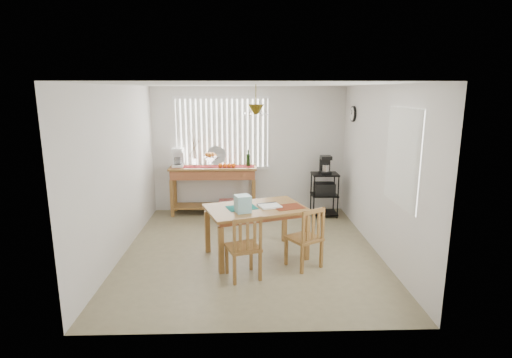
{
  "coord_description": "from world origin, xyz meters",
  "views": [
    {
      "loc": [
        -0.1,
        -6.03,
        2.51
      ],
      "look_at": [
        0.1,
        0.55,
        1.05
      ],
      "focal_mm": 28.0,
      "sensor_mm": 36.0,
      "label": 1
    }
  ],
  "objects_px": {
    "dining_table": "(256,213)",
    "chair_right": "(306,238)",
    "sideboard": "(214,179)",
    "wire_cart": "(324,190)",
    "chair_left": "(244,247)",
    "cart_items": "(325,165)"
  },
  "relations": [
    {
      "from": "cart_items",
      "to": "dining_table",
      "type": "bearing_deg",
      "value": -125.91
    },
    {
      "from": "cart_items",
      "to": "wire_cart",
      "type": "bearing_deg",
      "value": -90.0
    },
    {
      "from": "dining_table",
      "to": "chair_right",
      "type": "bearing_deg",
      "value": -31.69
    },
    {
      "from": "cart_items",
      "to": "dining_table",
      "type": "relative_size",
      "value": 0.22
    },
    {
      "from": "dining_table",
      "to": "chair_right",
      "type": "height_order",
      "value": "chair_right"
    },
    {
      "from": "dining_table",
      "to": "chair_left",
      "type": "height_order",
      "value": "chair_left"
    },
    {
      "from": "cart_items",
      "to": "chair_left",
      "type": "height_order",
      "value": "cart_items"
    },
    {
      "from": "wire_cart",
      "to": "dining_table",
      "type": "xyz_separation_m",
      "value": [
        -1.45,
        -1.99,
        0.16
      ]
    },
    {
      "from": "wire_cart",
      "to": "chair_right",
      "type": "xyz_separation_m",
      "value": [
        -0.75,
        -2.43,
        -0.09
      ]
    },
    {
      "from": "dining_table",
      "to": "chair_left",
      "type": "xyz_separation_m",
      "value": [
        -0.18,
        -0.76,
        -0.25
      ]
    },
    {
      "from": "sideboard",
      "to": "chair_right",
      "type": "relative_size",
      "value": 1.94
    },
    {
      "from": "wire_cart",
      "to": "chair_right",
      "type": "distance_m",
      "value": 2.54
    },
    {
      "from": "wire_cart",
      "to": "chair_left",
      "type": "relative_size",
      "value": 0.97
    },
    {
      "from": "sideboard",
      "to": "wire_cart",
      "type": "xyz_separation_m",
      "value": [
        2.25,
        -0.21,
        -0.21
      ]
    },
    {
      "from": "wire_cart",
      "to": "cart_items",
      "type": "xyz_separation_m",
      "value": [
        -0.0,
        0.01,
        0.52
      ]
    },
    {
      "from": "chair_left",
      "to": "cart_items",
      "type": "bearing_deg",
      "value": 59.44
    },
    {
      "from": "wire_cart",
      "to": "chair_left",
      "type": "height_order",
      "value": "chair_left"
    },
    {
      "from": "sideboard",
      "to": "chair_right",
      "type": "height_order",
      "value": "sideboard"
    },
    {
      "from": "sideboard",
      "to": "dining_table",
      "type": "distance_m",
      "value": 2.35
    },
    {
      "from": "wire_cart",
      "to": "chair_left",
      "type": "bearing_deg",
      "value": -120.64
    },
    {
      "from": "cart_items",
      "to": "chair_left",
      "type": "distance_m",
      "value": 3.27
    },
    {
      "from": "sideboard",
      "to": "chair_right",
      "type": "xyz_separation_m",
      "value": [
        1.5,
        -2.64,
        -0.3
      ]
    }
  ]
}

